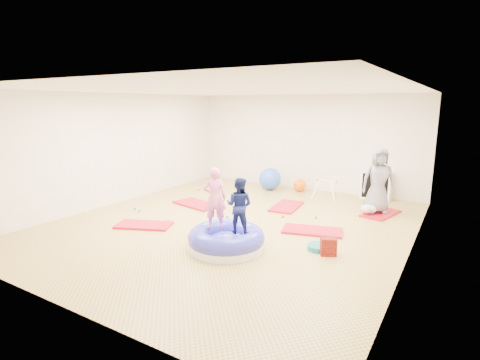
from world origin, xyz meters
The scene contains 19 objects.
room centered at (0.00, 0.00, 1.40)m, with size 7.01×8.01×2.81m.
gym_mat_front_left centered at (-1.50, -1.14, 0.02)m, with size 1.14×0.57×0.05m, color #C70738.
gym_mat_mid_left centered at (-1.57, 0.76, 0.03)m, with size 1.23×0.61×0.05m, color #C70738.
gym_mat_center_back centered at (0.48, 1.76, 0.02)m, with size 1.16×0.58×0.05m, color #C70738.
gym_mat_right centered at (1.67, 0.35, 0.02)m, with size 1.17×0.59×0.05m, color #C70738.
gym_mat_rear_right centered at (2.60, 2.33, 0.02)m, with size 1.09×0.54×0.05m, color #C70738.
inflatable_cushion centered at (0.68, -1.30, 0.17)m, with size 1.37×1.37×0.43m.
child_pink centered at (0.44, -1.29, 0.95)m, with size 0.40×0.27×1.11m, color pink.
child_navy centered at (0.94, -1.28, 0.88)m, with size 0.47×0.37×0.97m, color #111951.
adult_caregiver centered at (2.50, 2.34, 0.80)m, with size 0.74×0.48×1.52m, color slate.
infant centered at (2.37, 2.09, 0.15)m, with size 0.36×0.37×0.21m.
ball_pit_balls centered at (-0.56, 0.78, 0.03)m, with size 4.91×2.71×0.06m.
exercise_ball_blue centered at (-0.77, 3.31, 0.33)m, with size 0.66×0.66×0.66m, color blue.
exercise_ball_orange centered at (0.09, 3.55, 0.19)m, with size 0.37×0.37×0.37m, color #EF5A00.
infant_play_gym centered at (1.05, 3.07, 0.34)m, with size 0.67×0.64×0.52m.
cube_shelf centered at (2.19, 3.79, 0.38)m, with size 0.77×0.38×0.77m.
balance_disc centered at (2.10, -0.49, 0.04)m, with size 0.40×0.40×0.09m, color #0E707C.
backpack centered at (2.32, -0.65, 0.15)m, with size 0.26×0.16×0.30m, color red.
yellow_toy centered at (-1.20, -1.17, 0.02)m, with size 0.21×0.21×0.03m, color #EEFB02.
Camera 1 is at (4.13, -6.54, 2.52)m, focal length 28.00 mm.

